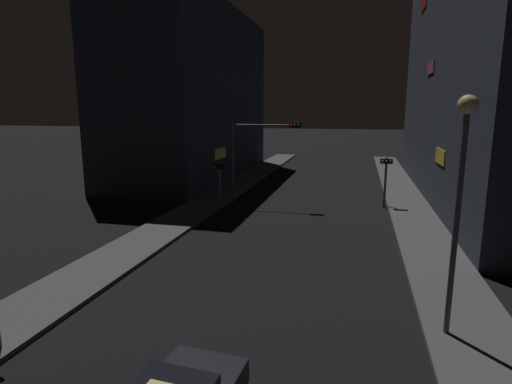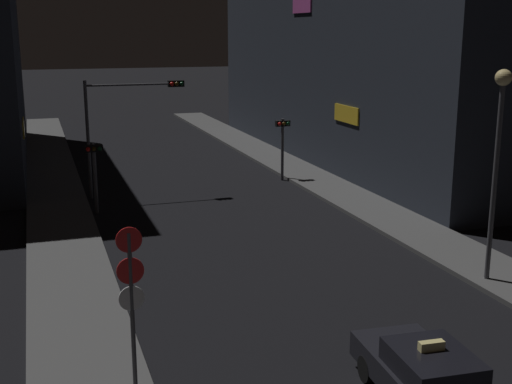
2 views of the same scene
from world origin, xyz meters
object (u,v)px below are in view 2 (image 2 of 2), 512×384
(taxi, at_px, (428,378))
(sign_pole_left, at_px, (131,297))
(traffic_light_overhead, at_px, (124,113))
(traffic_light_left_kerb, at_px, (94,163))
(traffic_light_right_kerb, at_px, (283,136))
(street_lamp_near_block, at_px, (499,137))

(taxi, height_order, sign_pole_left, sign_pole_left)
(traffic_light_overhead, height_order, traffic_light_left_kerb, traffic_light_overhead)
(taxi, bearing_deg, traffic_light_overhead, 99.13)
(traffic_light_right_kerb, xyz_separation_m, sign_pole_left, (-11.15, -20.49, 0.06))
(traffic_light_overhead, bearing_deg, taxi, -80.87)
(sign_pole_left, bearing_deg, traffic_light_left_kerb, 87.51)
(traffic_light_overhead, height_order, sign_pole_left, traffic_light_overhead)
(traffic_light_right_kerb, bearing_deg, traffic_light_left_kerb, -159.65)
(traffic_light_overhead, distance_m, street_lamp_near_block, 18.44)
(sign_pole_left, bearing_deg, street_lamp_near_block, 17.37)
(traffic_light_overhead, height_order, traffic_light_right_kerb, traffic_light_overhead)
(traffic_light_right_kerb, height_order, street_lamp_near_block, street_lamp_near_block)
(traffic_light_overhead, relative_size, traffic_light_left_kerb, 1.78)
(taxi, distance_m, street_lamp_near_block, 9.40)
(taxi, bearing_deg, traffic_light_right_kerb, 77.23)
(traffic_light_left_kerb, distance_m, traffic_light_right_kerb, 11.12)
(street_lamp_near_block, bearing_deg, traffic_light_overhead, 121.06)
(traffic_light_left_kerb, xyz_separation_m, street_lamp_near_block, (11.31, -12.86, 2.50))
(traffic_light_right_kerb, relative_size, street_lamp_near_block, 0.51)
(traffic_light_overhead, xyz_separation_m, street_lamp_near_block, (9.51, -15.78, 0.69))
(sign_pole_left, bearing_deg, traffic_light_overhead, 82.65)
(taxi, height_order, traffic_light_overhead, traffic_light_overhead)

